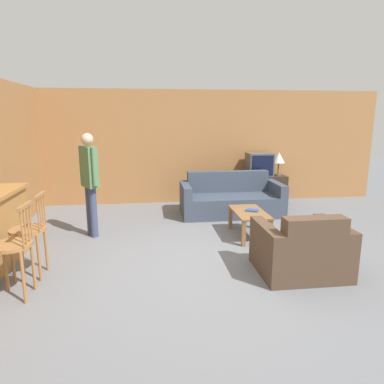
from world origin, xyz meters
name	(u,v)px	position (x,y,z in m)	size (l,w,h in m)	color
ground_plane	(212,266)	(0.00, 0.00, 0.00)	(24.00, 24.00, 0.00)	slate
wall_back	(184,147)	(0.00, 3.72, 1.30)	(9.40, 0.08, 2.60)	#9E6B3D
bar_chair_near	(13,250)	(-2.31, -0.54, 0.56)	(0.44, 0.44, 1.07)	#996638
bar_chair_mid	(29,234)	(-2.31, -0.01, 0.56)	(0.43, 0.43, 1.07)	#996638
couch_far	(231,200)	(0.85, 2.51, 0.30)	(2.06, 0.95, 0.86)	#384251
armchair_near	(301,251)	(1.08, -0.37, 0.30)	(1.07, 0.90, 0.83)	#4C3828
coffee_table	(249,216)	(0.83, 1.09, 0.36)	(0.51, 0.95, 0.44)	brown
tv_unit	(258,189)	(1.72, 3.35, 0.33)	(1.24, 0.51, 0.65)	#2D2319
tv	(259,164)	(1.72, 3.34, 0.92)	(0.57, 0.46, 0.53)	#4C4C4C
book_on_table	(252,210)	(0.88, 1.10, 0.45)	(0.24, 0.22, 0.03)	navy
table_lamp	(279,158)	(2.18, 3.35, 1.05)	(0.28, 0.28, 0.53)	brown
person_by_window	(90,178)	(-1.80, 1.46, 0.99)	(0.34, 0.45, 1.73)	#384260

